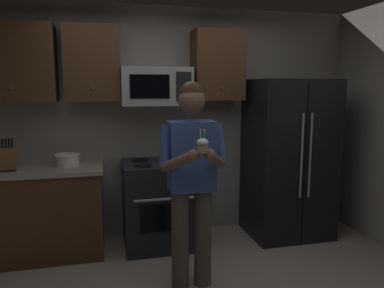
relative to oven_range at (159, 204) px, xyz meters
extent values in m
cube|color=gray|center=(0.15, 0.39, 0.84)|extent=(4.40, 0.10, 2.60)
cube|color=black|center=(0.00, 0.00, 0.00)|extent=(0.76, 0.66, 0.92)
cube|color=black|center=(0.00, -0.33, -0.04)|extent=(0.48, 0.01, 0.28)
cylinder|color=#99999E|center=(0.00, -0.36, 0.16)|extent=(0.60, 0.03, 0.03)
cylinder|color=black|center=(-0.18, -0.14, 0.46)|extent=(0.18, 0.18, 0.01)
cylinder|color=black|center=(0.18, -0.14, 0.46)|extent=(0.18, 0.18, 0.01)
cylinder|color=black|center=(-0.18, 0.14, 0.46)|extent=(0.18, 0.18, 0.01)
cylinder|color=black|center=(0.18, 0.14, 0.46)|extent=(0.18, 0.18, 0.01)
cube|color=#9EA0A5|center=(0.00, 0.12, 1.26)|extent=(0.74, 0.40, 0.40)
cube|color=black|center=(-0.09, -0.08, 1.26)|extent=(0.40, 0.01, 0.24)
cube|color=black|center=(0.26, -0.08, 1.26)|extent=(0.16, 0.01, 0.30)
cube|color=black|center=(1.50, -0.04, 0.44)|extent=(0.90, 0.72, 1.80)
cylinder|color=gray|center=(1.45, -0.41, 0.54)|extent=(0.02, 0.02, 0.90)
cylinder|color=gray|center=(1.55, -0.41, 0.54)|extent=(0.02, 0.02, 0.90)
cube|color=black|center=(1.50, -0.40, 0.44)|extent=(0.01, 0.01, 1.74)
cube|color=#4C301C|center=(-1.40, 0.17, 1.49)|extent=(0.80, 0.34, 0.76)
sphere|color=brown|center=(-1.40, -0.01, 1.24)|extent=(0.03, 0.03, 0.03)
cube|color=#4C301C|center=(-0.65, 0.17, 1.49)|extent=(0.55, 0.34, 0.76)
sphere|color=brown|center=(-0.65, -0.01, 1.24)|extent=(0.03, 0.03, 0.03)
cube|color=#4C301C|center=(0.70, 0.17, 1.49)|extent=(0.55, 0.34, 0.76)
sphere|color=brown|center=(0.70, -0.01, 1.24)|extent=(0.03, 0.03, 0.03)
cube|color=#4C301C|center=(-1.30, 0.02, -0.02)|extent=(1.40, 0.62, 0.88)
cube|color=gray|center=(-1.30, 0.02, 0.44)|extent=(1.44, 0.66, 0.04)
cube|color=brown|center=(-1.47, -0.03, 0.57)|extent=(0.16, 0.15, 0.24)
cylinder|color=black|center=(-1.52, -0.05, 0.72)|extent=(0.02, 0.04, 0.09)
cylinder|color=black|center=(-1.50, -0.05, 0.72)|extent=(0.02, 0.04, 0.09)
cylinder|color=black|center=(-1.47, -0.05, 0.72)|extent=(0.02, 0.04, 0.09)
cylinder|color=black|center=(-1.44, -0.05, 0.72)|extent=(0.02, 0.04, 0.09)
cylinder|color=black|center=(-1.41, -0.05, 0.72)|extent=(0.02, 0.04, 0.09)
cylinder|color=white|center=(-0.93, 0.06, 0.51)|extent=(0.24, 0.24, 0.11)
torus|color=white|center=(-0.93, 0.06, 0.57)|extent=(0.25, 0.25, 0.01)
cylinder|color=#4C4742|center=(0.04, -0.91, -0.03)|extent=(0.15, 0.15, 0.86)
cylinder|color=#4C4742|center=(0.24, -0.91, -0.03)|extent=(0.15, 0.15, 0.86)
cube|color=#334C8C|center=(0.14, -0.91, 0.69)|extent=(0.38, 0.22, 0.58)
sphere|color=brown|center=(0.14, -0.91, 1.15)|extent=(0.22, 0.22, 0.22)
sphere|color=#382314|center=(0.14, -0.90, 1.20)|extent=(0.20, 0.20, 0.20)
cylinder|color=#334C8C|center=(-0.08, -0.94, 0.78)|extent=(0.15, 0.18, 0.35)
cylinder|color=brown|center=(-0.01, -1.10, 0.69)|extent=(0.26, 0.33, 0.21)
sphere|color=brown|center=(0.08, -1.23, 0.76)|extent=(0.09, 0.09, 0.09)
cylinder|color=#334C8C|center=(0.37, -0.94, 0.78)|extent=(0.15, 0.18, 0.35)
cylinder|color=brown|center=(0.29, -1.10, 0.69)|extent=(0.26, 0.33, 0.21)
sphere|color=brown|center=(0.20, -1.23, 0.76)|extent=(0.09, 0.09, 0.09)
cylinder|color=#A87F56|center=(0.14, -1.25, 0.80)|extent=(0.08, 0.08, 0.06)
ellipsoid|color=silver|center=(0.14, -1.25, 0.85)|extent=(0.09, 0.09, 0.06)
cylinder|color=#4CBF66|center=(0.16, -1.25, 0.90)|extent=(0.01, 0.01, 0.06)
ellipsoid|color=#FFD159|center=(0.16, -1.25, 0.94)|extent=(0.01, 0.01, 0.02)
cylinder|color=#F2D84C|center=(0.13, -1.25, 0.90)|extent=(0.01, 0.01, 0.06)
ellipsoid|color=#FFD159|center=(0.13, -1.25, 0.94)|extent=(0.01, 0.01, 0.02)
camera|label=1|loc=(-0.56, -3.83, 1.25)|focal=34.47mm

